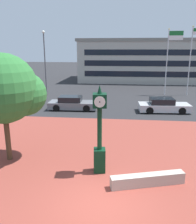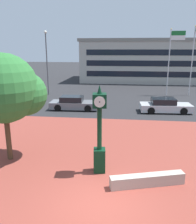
# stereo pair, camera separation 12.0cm
# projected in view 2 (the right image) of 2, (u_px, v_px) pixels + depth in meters

# --- Properties ---
(ground_plane) EXTENTS (200.00, 200.00, 0.00)m
(ground_plane) POSITION_uv_depth(u_px,v_px,m) (99.00, 205.00, 8.79)
(ground_plane) COLOR #262628
(plaza_brick_paving) EXTENTS (44.00, 15.22, 0.01)m
(plaza_brick_paving) POSITION_uv_depth(u_px,v_px,m) (107.00, 161.00, 12.25)
(plaza_brick_paving) COLOR brown
(plaza_brick_paving) RESTS_ON ground
(planter_wall) EXTENTS (3.18, 1.30, 0.50)m
(planter_wall) POSITION_uv_depth(u_px,v_px,m) (147.00, 180.00, 9.97)
(planter_wall) COLOR #ADA393
(planter_wall) RESTS_ON ground
(street_clock) EXTENTS (0.67, 0.72, 4.10)m
(street_clock) POSITION_uv_depth(u_px,v_px,m) (99.00, 134.00, 10.74)
(street_clock) COLOR black
(street_clock) RESTS_ON ground
(plaza_tree) EXTENTS (3.69, 3.43, 5.45)m
(plaza_tree) POSITION_uv_depth(u_px,v_px,m) (8.00, 90.00, 11.66)
(plaza_tree) COLOR #4C3823
(plaza_tree) RESTS_ON ground
(car_street_near) EXTENTS (4.59, 2.04, 1.28)m
(car_street_near) POSITION_uv_depth(u_px,v_px,m) (74.00, 104.00, 22.63)
(car_street_near) COLOR slate
(car_street_near) RESTS_ON ground
(car_street_mid) EXTENTS (4.65, 2.12, 1.28)m
(car_street_mid) POSITION_uv_depth(u_px,v_px,m) (165.00, 106.00, 21.65)
(car_street_mid) COLOR #B7BABF
(car_street_mid) RESTS_ON ground
(flagpole_primary) EXTENTS (1.77, 0.14, 7.98)m
(flagpole_primary) POSITION_uv_depth(u_px,v_px,m) (171.00, 56.00, 28.79)
(flagpole_primary) COLOR silver
(flagpole_primary) RESTS_ON ground
(flagpole_secondary) EXTENTS (1.44, 0.14, 8.27)m
(flagpole_secondary) POSITION_uv_depth(u_px,v_px,m) (194.00, 57.00, 28.51)
(flagpole_secondary) COLOR silver
(flagpole_secondary) RESTS_ON ground
(civic_building) EXTENTS (25.04, 12.54, 7.31)m
(civic_building) POSITION_uv_depth(u_px,v_px,m) (152.00, 60.00, 43.44)
(civic_building) COLOR #B2ADA3
(civic_building) RESTS_ON ground
(street_lamp_post) EXTENTS (0.36, 0.36, 7.76)m
(street_lamp_post) POSITION_uv_depth(u_px,v_px,m) (47.00, 57.00, 29.08)
(street_lamp_post) COLOR #4C4C51
(street_lamp_post) RESTS_ON ground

